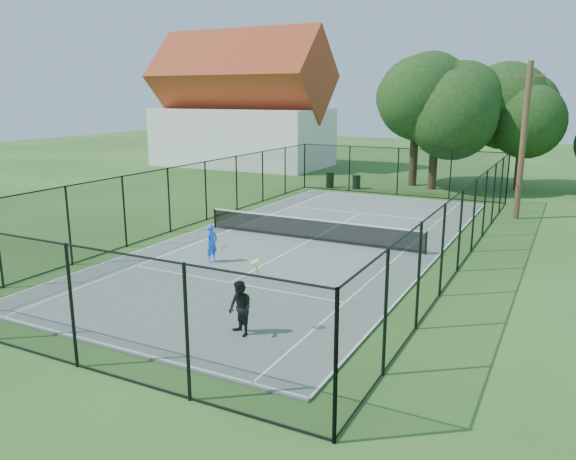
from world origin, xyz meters
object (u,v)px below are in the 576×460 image
at_px(tennis_net, 311,228).
at_px(trash_bin_right, 356,182).
at_px(trash_bin_left, 330,180).
at_px(player_black, 240,308).
at_px(utility_pole, 523,141).
at_px(player_blue, 212,243).

xyz_separation_m(tennis_net, trash_bin_right, (-3.20, 14.26, -0.12)).
bearing_deg(trash_bin_left, player_black, -72.41).
height_order(tennis_net, trash_bin_right, tennis_net).
relative_size(trash_bin_right, utility_pole, 0.12).
relative_size(trash_bin_right, player_blue, 0.63).
xyz_separation_m(trash_bin_left, utility_pole, (12.45, -4.89, 3.45)).
distance_m(player_blue, player_black, 6.83).
height_order(player_blue, player_black, player_black).
bearing_deg(player_black, player_blue, 130.77).
bearing_deg(tennis_net, trash_bin_left, 109.76).
height_order(tennis_net, trash_bin_left, trash_bin_left).
relative_size(utility_pole, player_black, 3.09).
bearing_deg(trash_bin_left, utility_pole, -21.43).
relative_size(trash_bin_left, player_black, 0.41).
relative_size(player_blue, player_black, 0.57).
distance_m(tennis_net, utility_pole, 12.17).
bearing_deg(trash_bin_left, trash_bin_right, 11.66).
bearing_deg(utility_pole, player_black, -104.68).
height_order(trash_bin_left, player_blue, player_blue).
bearing_deg(player_blue, player_black, -49.23).
height_order(trash_bin_right, utility_pole, utility_pole).
bearing_deg(tennis_net, trash_bin_right, 102.65).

